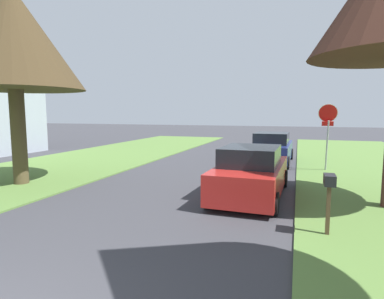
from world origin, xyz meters
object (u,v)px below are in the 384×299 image
at_px(stop_sign_far, 328,123).
at_px(parked_sedan_red, 251,174).
at_px(parked_sedan_navy, 272,149).
at_px(curbside_mailbox, 329,187).
at_px(street_tree_left_mid_a, 13,38).

relative_size(stop_sign_far, parked_sedan_red, 0.65).
xyz_separation_m(parked_sedan_navy, curbside_mailbox, (1.90, -9.69, 0.33)).
distance_m(street_tree_left_mid_a, curbside_mailbox, 11.00).
xyz_separation_m(stop_sign_far, street_tree_left_mid_a, (-10.63, -6.36, 2.97)).
relative_size(street_tree_left_mid_a, parked_sedan_navy, 1.54).
height_order(stop_sign_far, parked_sedan_navy, stop_sign_far).
xyz_separation_m(parked_sedan_red, parked_sedan_navy, (0.08, 6.98, 0.00)).
height_order(parked_sedan_navy, curbside_mailbox, parked_sedan_navy).
bearing_deg(parked_sedan_navy, parked_sedan_red, -90.64).
bearing_deg(stop_sign_far, street_tree_left_mid_a, -149.11).
xyz_separation_m(stop_sign_far, parked_sedan_red, (-2.54, -5.43, -1.43)).
bearing_deg(street_tree_left_mid_a, stop_sign_far, 30.89).
distance_m(parked_sedan_red, parked_sedan_navy, 6.98).
bearing_deg(curbside_mailbox, stop_sign_far, 86.01).
bearing_deg(parked_sedan_red, curbside_mailbox, -53.88).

